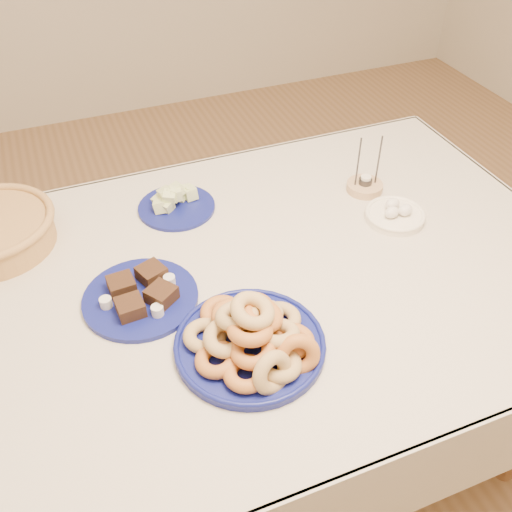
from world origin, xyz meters
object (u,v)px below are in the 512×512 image
at_px(dining_table, 249,305).
at_px(egg_bowl, 395,215).
at_px(candle_holder, 365,186).
at_px(brownie_plate, 141,295).
at_px(donut_platter, 252,338).
at_px(melon_plate, 175,202).

relative_size(dining_table, egg_bowl, 9.52).
xyz_separation_m(dining_table, candle_holder, (0.45, 0.21, 0.12)).
bearing_deg(brownie_plate, candle_holder, 15.90).
bearing_deg(donut_platter, brownie_plate, 128.17).
bearing_deg(melon_plate, dining_table, -74.72).
height_order(donut_platter, brownie_plate, donut_platter).
relative_size(donut_platter, egg_bowl, 2.11).
bearing_deg(dining_table, egg_bowl, 7.40).
xyz_separation_m(dining_table, brownie_plate, (-0.26, 0.01, 0.12)).
xyz_separation_m(donut_platter, brownie_plate, (-0.18, 0.23, -0.02)).
height_order(dining_table, donut_platter, donut_platter).
distance_m(brownie_plate, egg_bowl, 0.72).
relative_size(brownie_plate, egg_bowl, 1.89).
bearing_deg(melon_plate, candle_holder, -12.48).
bearing_deg(candle_holder, brownie_plate, -164.10).
relative_size(melon_plate, candle_holder, 1.26).
xyz_separation_m(donut_platter, egg_bowl, (0.53, 0.28, -0.02)).
bearing_deg(dining_table, brownie_plate, 177.65).
distance_m(melon_plate, brownie_plate, 0.36).
xyz_separation_m(dining_table, egg_bowl, (0.45, 0.06, 0.12)).
bearing_deg(candle_holder, dining_table, -154.50).
relative_size(dining_table, candle_holder, 9.77).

